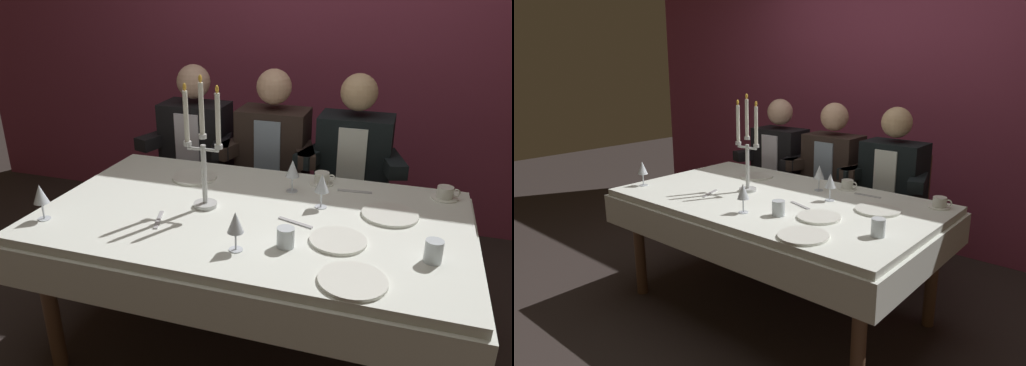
{
  "view_description": "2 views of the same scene",
  "coord_description": "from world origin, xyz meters",
  "views": [
    {
      "loc": [
        0.65,
        -1.92,
        1.71
      ],
      "look_at": [
        0.02,
        0.0,
        0.88
      ],
      "focal_mm": 34.8,
      "sensor_mm": 36.0,
      "label": 1
    },
    {
      "loc": [
        1.71,
        -2.1,
        1.55
      ],
      "look_at": [
        -0.05,
        0.01,
        0.82
      ],
      "focal_mm": 32.78,
      "sensor_mm": 36.0,
      "label": 2
    }
  ],
  "objects": [
    {
      "name": "back_wall",
      "position": [
        0.0,
        1.66,
        1.35
      ],
      "size": [
        6.0,
        0.12,
        2.7
      ],
      "primitive_type": "cube",
      "color": "#88344F",
      "rests_on": "ground_plane"
    },
    {
      "name": "water_tumbler_1",
      "position": [
        0.22,
        -0.26,
        0.78
      ],
      "size": [
        0.07,
        0.07,
        0.08
      ],
      "primitive_type": "cylinder",
      "color": "silver",
      "rests_on": "dining_table"
    },
    {
      "name": "seated_diner_1",
      "position": [
        -0.16,
        0.89,
        0.74
      ],
      "size": [
        0.63,
        0.48,
        1.24
      ],
      "color": "brown",
      "rests_on": "ground_plane"
    },
    {
      "name": "wine_glass_2",
      "position": [
        0.11,
        0.29,
        0.85
      ],
      "size": [
        0.07,
        0.07,
        0.16
      ],
      "color": "silver",
      "rests_on": "dining_table"
    },
    {
      "name": "dining_table",
      "position": [
        0.0,
        0.0,
        0.62
      ],
      "size": [
        1.94,
        1.14,
        0.74
      ],
      "color": "white",
      "rests_on": "ground_plane"
    },
    {
      "name": "fork_1",
      "position": [
        -0.37,
        -0.2,
        0.74
      ],
      "size": [
        0.07,
        0.17,
        0.01
      ],
      "primitive_type": "cube",
      "rotation": [
        0.0,
        0.0,
        1.9
      ],
      "color": "#B7B7BC",
      "rests_on": "dining_table"
    },
    {
      "name": "coffee_cup_1",
      "position": [
        0.83,
        0.43,
        0.77
      ],
      "size": [
        0.13,
        0.12,
        0.06
      ],
      "color": "white",
      "rests_on": "dining_table"
    },
    {
      "name": "dinner_plate_1",
      "position": [
        0.51,
        -0.43,
        0.75
      ],
      "size": [
        0.25,
        0.25,
        0.01
      ],
      "primitive_type": "cylinder",
      "color": "white",
      "rests_on": "dining_table"
    },
    {
      "name": "dinner_plate_3",
      "position": [
        -0.43,
        0.3,
        0.75
      ],
      "size": [
        0.23,
        0.23,
        0.01
      ],
      "primitive_type": "cylinder",
      "color": "white",
      "rests_on": "dining_table"
    },
    {
      "name": "dinner_plate_2",
      "position": [
        0.6,
        0.15,
        0.75
      ],
      "size": [
        0.25,
        0.25,
        0.01
      ],
      "primitive_type": "cylinder",
      "color": "white",
      "rests_on": "dining_table"
    },
    {
      "name": "coffee_cup_0",
      "position": [
        0.23,
        0.44,
        0.77
      ],
      "size": [
        0.13,
        0.12,
        0.06
      ],
      "color": "white",
      "rests_on": "dining_table"
    },
    {
      "name": "spoon_2",
      "position": [
        0.21,
        -0.04,
        0.74
      ],
      "size": [
        0.17,
        0.07,
        0.01
      ],
      "primitive_type": "cube",
      "rotation": [
        0.0,
        0.0,
        -0.32
      ],
      "color": "#B7B7BC",
      "rests_on": "dining_table"
    },
    {
      "name": "wine_glass_3",
      "position": [
        0.05,
        -0.34,
        0.86
      ],
      "size": [
        0.07,
        0.07,
        0.16
      ],
      "color": "silver",
      "rests_on": "dining_table"
    },
    {
      "name": "fork_0",
      "position": [
        0.41,
        0.38,
        0.74
      ],
      "size": [
        0.17,
        0.03,
        0.01
      ],
      "primitive_type": "cube",
      "rotation": [
        0.0,
        0.0,
        0.07
      ],
      "color": "#B7B7BC",
      "rests_on": "dining_table"
    },
    {
      "name": "seated_diner_2",
      "position": [
        0.34,
        0.89,
        0.74
      ],
      "size": [
        0.63,
        0.48,
        1.24
      ],
      "color": "brown",
      "rests_on": "ground_plane"
    },
    {
      "name": "wine_glass_0",
      "position": [
        -0.85,
        -0.35,
        0.85
      ],
      "size": [
        0.07,
        0.07,
        0.16
      ],
      "color": "silver",
      "rests_on": "dining_table"
    },
    {
      "name": "water_tumbler_0",
      "position": [
        0.77,
        -0.19,
        0.78
      ],
      "size": [
        0.07,
        0.07,
        0.09
      ],
      "primitive_type": "cylinder",
      "color": "silver",
      "rests_on": "dining_table"
    },
    {
      "name": "dinner_plate_0",
      "position": [
        0.41,
        -0.15,
        0.75
      ],
      "size": [
        0.23,
        0.23,
        0.01
      ],
      "primitive_type": "cylinder",
      "color": "white",
      "rests_on": "dining_table"
    },
    {
      "name": "seated_diner_0",
      "position": [
        -0.68,
        0.89,
        0.74
      ],
      "size": [
        0.63,
        0.48,
        1.24
      ],
      "color": "brown",
      "rests_on": "ground_plane"
    },
    {
      "name": "wine_glass_1",
      "position": [
        0.28,
        0.15,
        0.86
      ],
      "size": [
        0.07,
        0.07,
        0.16
      ],
      "color": "silver",
      "rests_on": "dining_table"
    },
    {
      "name": "ground_plane",
      "position": [
        0.0,
        0.0,
        0.0
      ],
      "size": [
        12.0,
        12.0,
        0.0
      ],
      "primitive_type": "plane",
      "color": "#2E2624"
    },
    {
      "name": "candelabra",
      "position": [
        -0.23,
        -0.01,
        0.99
      ],
      "size": [
        0.19,
        0.11,
        0.61
      ],
      "color": "silver",
      "rests_on": "dining_table"
    }
  ]
}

